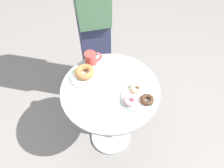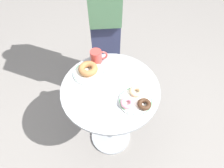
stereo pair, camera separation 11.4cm
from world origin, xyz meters
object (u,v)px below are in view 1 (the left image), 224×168
donut_cinnamon (85,72)px  donut_chocolate (147,100)px  paper_napkin (104,105)px  plate_left (86,76)px  cafe_table (110,109)px  coffee_mug (91,58)px  plate_right (138,98)px  donut_glazed (137,88)px  donut_pink_frosted (130,101)px  person_figure (92,19)px

donut_cinnamon → donut_chocolate: size_ratio=1.61×
donut_cinnamon → paper_napkin: donut_cinnamon is taller
plate_left → cafe_table: bearing=-9.7°
coffee_mug → plate_left: bearing=-83.4°
plate_right → donut_glazed: size_ratio=2.48×
donut_glazed → donut_pink_frosted: size_ratio=1.00×
donut_cinnamon → donut_glazed: (0.35, -0.01, -0.01)m
plate_left → plate_right: (0.36, -0.05, -0.00)m
cafe_table → plate_right: bearing=-5.7°
donut_cinnamon → donut_pink_frosted: 0.35m
coffee_mug → donut_cinnamon: bearing=-87.3°
plate_left → donut_chocolate: (0.42, -0.06, 0.02)m
donut_glazed → donut_pink_frosted: bearing=-95.4°
coffee_mug → person_figure: bearing=112.8°
person_figure → plate_right: bearing=-45.4°
coffee_mug → donut_glazed: bearing=-19.1°
donut_cinnamon → donut_pink_frosted: bearing=-17.3°
cafe_table → donut_pink_frosted: size_ratio=9.23×
plate_right → donut_chocolate: bearing=-7.6°
cafe_table → donut_glazed: bearing=12.0°
donut_pink_frosted → coffee_mug: (-0.34, 0.22, 0.02)m
cafe_table → plate_left: plate_left is taller
donut_glazed → coffee_mug: (-0.35, 0.12, 0.02)m
donut_pink_frosted → person_figure: bearing=130.5°
donut_chocolate → paper_napkin: (-0.23, -0.10, -0.02)m
donut_chocolate → donut_glazed: size_ratio=1.00×
donut_pink_frosted → coffee_mug: coffee_mug is taller
cafe_table → donut_chocolate: size_ratio=9.23×
plate_left → donut_pink_frosted: bearing=-16.2°
plate_right → donut_cinnamon: donut_cinnamon is taller
plate_left → plate_right: size_ratio=1.03×
donut_chocolate → paper_napkin: size_ratio=0.64×
cafe_table → donut_pink_frosted: 0.32m
donut_glazed → paper_napkin: size_ratio=0.64×
cafe_table → donut_glazed: donut_glazed is taller
plate_left → person_figure: bearing=108.9°
plate_right → donut_chocolate: size_ratio=2.48×
donut_cinnamon → donut_pink_frosted: (0.34, -0.11, -0.01)m
coffee_mug → person_figure: (-0.15, 0.36, 0.05)m
cafe_table → person_figure: bearing=123.9°
plate_left → person_figure: person_figure is taller
donut_cinnamon → donut_chocolate: (0.42, -0.07, -0.01)m
plate_right → person_figure: bearing=134.6°
cafe_table → donut_chocolate: donut_chocolate is taller
donut_pink_frosted → person_figure: (-0.49, 0.58, 0.07)m
paper_napkin → donut_glazed: bearing=47.7°
donut_chocolate → donut_glazed: 0.10m
cafe_table → donut_chocolate: 0.37m
donut_pink_frosted → paper_napkin: size_ratio=0.64×
plate_right → donut_glazed: 0.06m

